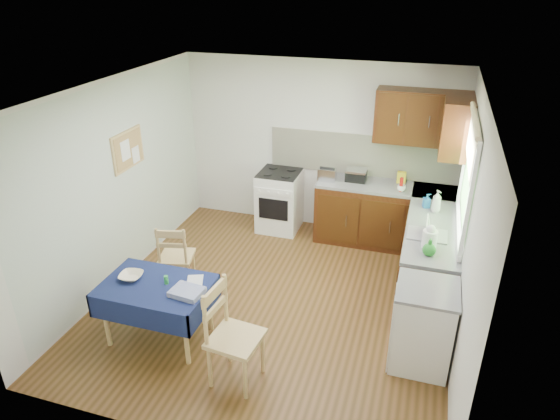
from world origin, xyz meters
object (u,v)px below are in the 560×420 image
(dining_table, at_px, (156,293))
(toaster, at_px, (327,174))
(chair_near, at_px, (230,332))
(sandwich_press, at_px, (356,175))
(dish_rack, at_px, (427,234))
(chair_far, at_px, (175,255))
(kettle, at_px, (430,238))

(dining_table, bearing_deg, toaster, 73.79)
(chair_near, bearing_deg, sandwich_press, -5.07)
(chair_near, xyz_separation_m, toaster, (0.23, 3.05, 0.44))
(dish_rack, bearing_deg, dining_table, -146.38)
(dining_table, bearing_deg, chair_far, 113.63)
(toaster, distance_m, sandwich_press, 0.41)
(chair_far, bearing_deg, dish_rack, 177.61)
(chair_near, distance_m, toaster, 3.09)
(chair_near, relative_size, sandwich_press, 3.68)
(dining_table, height_order, sandwich_press, sandwich_press)
(sandwich_press, relative_size, dish_rack, 0.65)
(chair_far, distance_m, dish_rack, 2.96)
(dining_table, xyz_separation_m, toaster, (1.19, 2.73, 0.42))
(chair_far, height_order, sandwich_press, sandwich_press)
(dining_table, distance_m, chair_near, 1.01)
(chair_far, xyz_separation_m, chair_near, (1.22, -1.21, 0.08))
(sandwich_press, bearing_deg, dish_rack, -37.12)
(chair_far, bearing_deg, sandwich_press, -146.98)
(chair_far, height_order, dish_rack, dish_rack)
(chair_near, xyz_separation_m, sandwich_press, (0.62, 3.17, 0.43))
(chair_far, xyz_separation_m, kettle, (2.89, 0.32, 0.55))
(chair_near, distance_m, sandwich_press, 3.26)
(toaster, xyz_separation_m, sandwich_press, (0.39, 0.12, -0.01))
(chair_far, distance_m, chair_near, 1.72)
(chair_far, height_order, toaster, toaster)
(toaster, bearing_deg, chair_near, -94.16)
(chair_near, xyz_separation_m, kettle, (1.67, 1.53, 0.47))
(chair_far, relative_size, chair_near, 0.86)
(toaster, bearing_deg, chair_far, -127.98)
(chair_far, relative_size, toaster, 3.57)
(toaster, xyz_separation_m, kettle, (1.44, -1.52, 0.03))
(toaster, bearing_deg, sandwich_press, 16.68)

